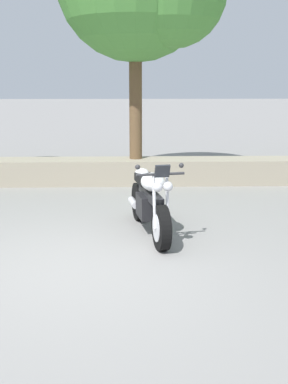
{
  "coord_description": "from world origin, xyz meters",
  "views": [
    {
      "loc": [
        0.67,
        -5.37,
        2.22
      ],
      "look_at": [
        0.84,
        1.2,
        0.65
      ],
      "focal_mm": 43.08,
      "sensor_mm": 36.0,
      "label": 1
    }
  ],
  "objects": [
    {
      "name": "ground_plane",
      "position": [
        0.0,
        0.0,
        0.0
      ],
      "size": [
        120.0,
        120.0,
        0.0
      ],
      "primitive_type": "plane",
      "color": "gray"
    },
    {
      "name": "stone_wall",
      "position": [
        0.0,
        4.8,
        0.28
      ],
      "size": [
        36.0,
        0.8,
        0.55
      ],
      "primitive_type": "cube",
      "color": "gray",
      "rests_on": "ground"
    },
    {
      "name": "motorcycle_white_centre",
      "position": [
        0.93,
        1.23,
        0.49
      ],
      "size": [
        0.78,
        2.06,
        1.18
      ],
      "color": "black",
      "rests_on": "ground"
    }
  ]
}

